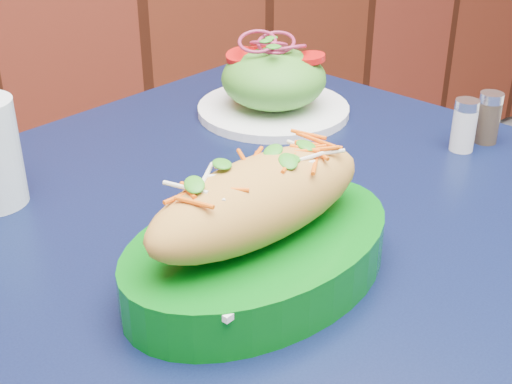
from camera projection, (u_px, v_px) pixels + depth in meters
cafe_table at (277, 282)px, 0.80m from camera, size 0.97×0.97×0.75m
banh_mi_basket at (259, 233)px, 0.64m from camera, size 0.30×0.22×0.13m
salad_plate at (274, 84)px, 1.00m from camera, size 0.22×0.22×0.11m
salt_shaker at (464, 125)px, 0.89m from camera, size 0.03×0.03×0.07m
pepper_shaker at (488, 118)px, 0.91m from camera, size 0.03×0.03×0.07m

